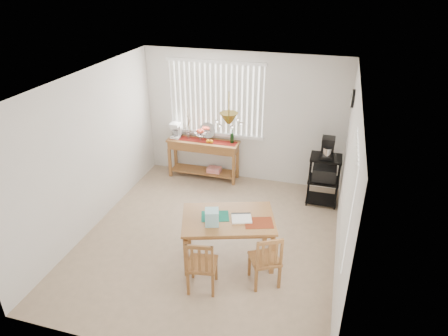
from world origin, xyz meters
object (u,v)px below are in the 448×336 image
(chair_left, at_px, (202,265))
(chair_right, at_px, (266,260))
(cart_items, at_px, (328,147))
(wire_cart, at_px, (324,175))
(dining_table, at_px, (228,223))
(sideboard, at_px, (204,150))

(chair_left, relative_size, chair_right, 1.01)
(cart_items, height_order, chair_right, cart_items)
(cart_items, distance_m, chair_right, 2.61)
(wire_cart, distance_m, dining_table, 2.38)
(wire_cart, bearing_deg, cart_items, 90.00)
(wire_cart, height_order, cart_items, cart_items)
(cart_items, relative_size, chair_right, 0.46)
(chair_left, distance_m, chair_right, 0.87)
(chair_right, bearing_deg, cart_items, 75.69)
(sideboard, relative_size, dining_table, 0.95)
(sideboard, xyz_separation_m, cart_items, (2.44, -0.34, 0.50))
(cart_items, distance_m, dining_table, 2.44)
(sideboard, distance_m, dining_table, 2.64)
(cart_items, relative_size, dining_table, 0.25)
(sideboard, height_order, chair_left, chair_left)
(dining_table, distance_m, chair_left, 0.80)
(chair_left, height_order, chair_right, chair_left)
(wire_cart, bearing_deg, sideboard, 171.87)
(sideboard, distance_m, cart_items, 2.51)
(cart_items, xyz_separation_m, chair_left, (-1.43, -2.77, -0.71))
(cart_items, xyz_separation_m, dining_table, (-1.26, -2.03, -0.49))
(sideboard, relative_size, chair_right, 1.75)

